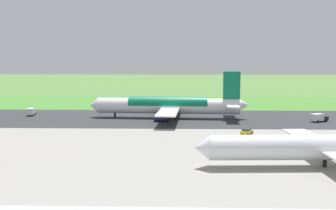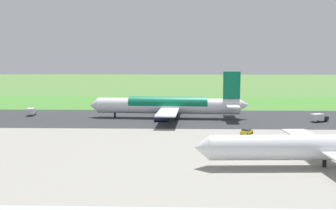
{
  "view_description": "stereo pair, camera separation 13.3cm",
  "coord_description": "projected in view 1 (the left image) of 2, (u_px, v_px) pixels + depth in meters",
  "views": [
    {
      "loc": [
        9.95,
        125.4,
        19.39
      ],
      "look_at": [
        13.67,
        0.0,
        4.5
      ],
      "focal_mm": 40.14,
      "sensor_mm": 36.0,
      "label": 1
    },
    {
      "loc": [
        9.82,
        125.39,
        19.39
      ],
      "look_at": [
        13.67,
        0.0,
        4.5
      ],
      "focal_mm": 40.14,
      "sensor_mm": 36.0,
      "label": 2
    }
  ],
  "objects": [
    {
      "name": "service_car_followme",
      "position": [
        247.0,
        131.0,
        98.9
      ],
      "size": [
        3.93,
        4.45,
        1.62
      ],
      "color": "gold",
      "rests_on": "ground"
    },
    {
      "name": "grass_verge_foreground",
      "position": [
        202.0,
        106.0,
        162.32
      ],
      "size": [
        600.0,
        80.0,
        0.04
      ],
      "primitive_type": "cube",
      "color": "#478534",
      "rests_on": "ground"
    },
    {
      "name": "airliner_main",
      "position": [
        169.0,
        105.0,
        126.32
      ],
      "size": [
        54.12,
        44.26,
        15.88
      ],
      "color": "white",
      "rests_on": "ground"
    },
    {
      "name": "ground_plane",
      "position": [
        208.0,
        118.0,
        126.46
      ],
      "size": [
        800.0,
        800.0,
        0.0
      ],
      "primitive_type": "plane",
      "color": "#547F3D"
    },
    {
      "name": "traffic_cone_orange",
      "position": [
        215.0,
        105.0,
        164.0
      ],
      "size": [
        0.4,
        0.4,
        0.55
      ],
      "primitive_type": "cone",
      "color": "orange",
      "rests_on": "ground"
    },
    {
      "name": "service_truck_fuel",
      "position": [
        31.0,
        112.0,
        132.89
      ],
      "size": [
        3.22,
        6.1,
        2.65
      ],
      "color": "gray",
      "rests_on": "ground"
    },
    {
      "name": "no_stopping_sign",
      "position": [
        230.0,
        102.0,
        161.08
      ],
      "size": [
        0.6,
        0.1,
        2.54
      ],
      "color": "slate",
      "rests_on": "ground"
    },
    {
      "name": "runway_asphalt",
      "position": [
        208.0,
        118.0,
        126.46
      ],
      "size": [
        600.0,
        40.46,
        0.06
      ],
      "primitive_type": "cube",
      "color": "#2D3033",
      "rests_on": "ground"
    },
    {
      "name": "service_truck_baggage",
      "position": [
        319.0,
        118.0,
        118.93
      ],
      "size": [
        6.21,
        4.47,
        2.65
      ],
      "color": "black",
      "rests_on": "ground"
    },
    {
      "name": "apron_concrete",
      "position": [
        229.0,
        159.0,
        74.1
      ],
      "size": [
        440.0,
        110.0,
        0.05
      ],
      "primitive_type": "cube",
      "color": "gray",
      "rests_on": "ground"
    },
    {
      "name": "airliner_parked_mid",
      "position": [
        327.0,
        147.0,
        68.22
      ],
      "size": [
        47.89,
        39.15,
        13.98
      ],
      "color": "white",
      "rests_on": "ground"
    }
  ]
}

